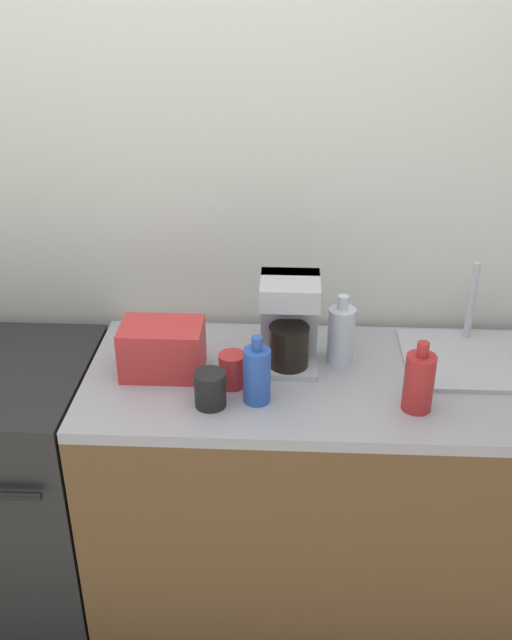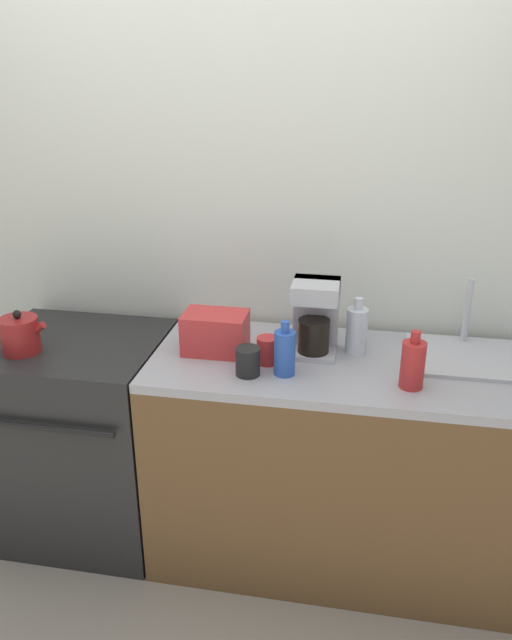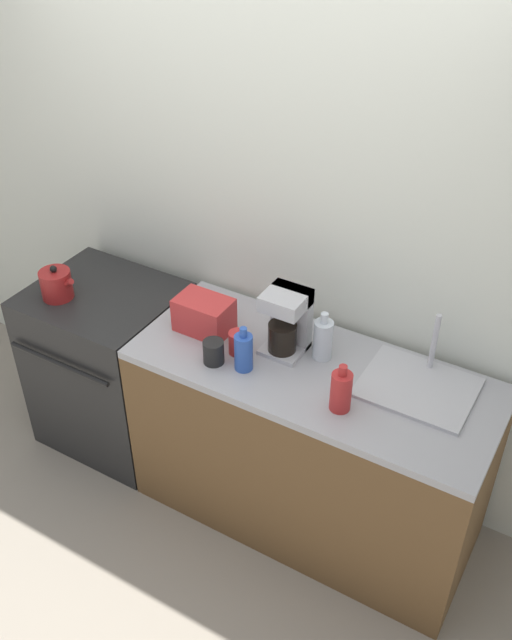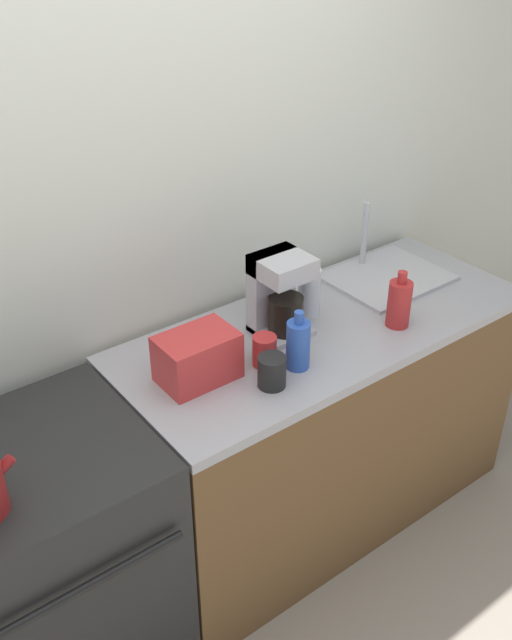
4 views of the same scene
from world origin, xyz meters
TOP-DOWN VIEW (x-y plane):
  - ground_plane at (0.00, 0.00)m, footprint 12.00×12.00m
  - wall_back at (0.00, 0.71)m, footprint 8.00×0.05m
  - stove at (-0.59, 0.31)m, footprint 0.71×0.66m
  - counter_block at (0.56, 0.33)m, footprint 1.58×0.66m
  - kettle at (-0.74, 0.19)m, footprint 0.19×0.15m
  - toaster at (0.01, 0.33)m, footprint 0.25×0.17m
  - coffee_maker at (0.39, 0.40)m, footprint 0.18×0.18m
  - sink_tray at (0.99, 0.44)m, footprint 0.45×0.37m
  - bottle_red at (0.76, 0.17)m, footprint 0.08×0.08m
  - bottle_clear at (0.56, 0.42)m, footprint 0.08×0.08m
  - bottle_blue at (0.31, 0.19)m, footprint 0.08×0.08m
  - cup_black at (0.17, 0.16)m, footprint 0.09×0.09m
  - cup_red at (0.23, 0.26)m, footprint 0.08×0.08m

SIDE VIEW (x-z plane):
  - ground_plane at x=0.00m, z-range 0.00..0.00m
  - counter_block at x=0.56m, z-range 0.00..0.92m
  - stove at x=-0.59m, z-range 0.01..0.93m
  - sink_tray at x=0.99m, z-range 0.79..1.07m
  - cup_red at x=0.23m, z-range 0.92..1.02m
  - cup_black at x=0.17m, z-range 0.92..1.02m
  - kettle at x=-0.74m, z-range 0.90..1.08m
  - toaster at x=0.01m, z-range 0.92..1.08m
  - bottle_blue at x=0.31m, z-range 0.90..1.11m
  - bottle_red at x=0.76m, z-range 0.90..1.11m
  - bottle_clear at x=0.56m, z-range 0.90..1.13m
  - coffee_maker at x=0.39m, z-range 0.92..1.22m
  - wall_back at x=0.00m, z-range 0.00..2.60m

